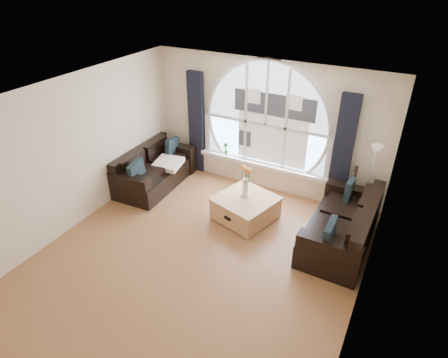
% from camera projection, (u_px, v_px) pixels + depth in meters
% --- Properties ---
extents(ground, '(5.00, 5.50, 0.01)m').
position_uv_depth(ground, '(199.00, 257.00, 6.38)').
color(ground, brown).
rests_on(ground, ground).
extents(ceiling, '(5.00, 5.50, 0.01)m').
position_uv_depth(ceiling, '(192.00, 101.00, 5.02)').
color(ceiling, silver).
rests_on(ceiling, ground).
extents(wall_back, '(5.00, 0.01, 2.70)m').
position_uv_depth(wall_back, '(266.00, 126.00, 7.80)').
color(wall_back, beige).
rests_on(wall_back, ground).
extents(wall_front, '(5.00, 0.01, 2.70)m').
position_uv_depth(wall_front, '(43.00, 324.00, 3.59)').
color(wall_front, beige).
rests_on(wall_front, ground).
extents(wall_left, '(0.01, 5.50, 2.70)m').
position_uv_depth(wall_left, '(74.00, 154.00, 6.71)').
color(wall_left, beige).
rests_on(wall_left, ground).
extents(wall_right, '(0.01, 5.50, 2.70)m').
position_uv_depth(wall_right, '(370.00, 238.00, 4.69)').
color(wall_right, beige).
rests_on(wall_right, ground).
extents(attic_slope, '(0.92, 5.50, 0.72)m').
position_uv_depth(attic_slope, '(359.00, 161.00, 4.31)').
color(attic_slope, silver).
rests_on(attic_slope, ground).
extents(arched_window, '(2.60, 0.06, 2.15)m').
position_uv_depth(arched_window, '(266.00, 114.00, 7.64)').
color(arched_window, silver).
rests_on(arched_window, wall_back).
extents(window_sill, '(2.90, 0.22, 0.08)m').
position_uv_depth(window_sill, '(262.00, 164.00, 8.15)').
color(window_sill, white).
rests_on(window_sill, wall_back).
extents(window_frame, '(2.76, 0.08, 2.15)m').
position_uv_depth(window_frame, '(266.00, 114.00, 7.62)').
color(window_frame, white).
rests_on(window_frame, wall_back).
extents(neighbor_house, '(1.70, 0.02, 1.50)m').
position_uv_depth(neighbor_house, '(273.00, 121.00, 7.63)').
color(neighbor_house, silver).
rests_on(neighbor_house, wall_back).
extents(curtain_left, '(0.35, 0.12, 2.30)m').
position_uv_depth(curtain_left, '(196.00, 123.00, 8.45)').
color(curtain_left, black).
rests_on(curtain_left, ground).
extents(curtain_right, '(0.35, 0.12, 2.30)m').
position_uv_depth(curtain_right, '(343.00, 153.00, 7.16)').
color(curtain_right, black).
rests_on(curtain_right, ground).
extents(sofa_left, '(1.00, 1.89, 0.82)m').
position_uv_depth(sofa_left, '(155.00, 168.00, 8.22)').
color(sofa_left, black).
rests_on(sofa_left, ground).
extents(sofa_right, '(1.02, 1.99, 0.88)m').
position_uv_depth(sofa_right, '(341.00, 225.00, 6.50)').
color(sofa_right, black).
rests_on(sofa_right, ground).
extents(coffee_chest, '(1.24, 1.24, 0.49)m').
position_uv_depth(coffee_chest, '(245.00, 207.00, 7.22)').
color(coffee_chest, tan).
rests_on(coffee_chest, ground).
extents(throw_blanket, '(0.62, 0.62, 0.10)m').
position_uv_depth(throw_blanket, '(168.00, 163.00, 8.20)').
color(throw_blanket, silver).
rests_on(throw_blanket, sofa_left).
extents(vase_flowers, '(0.24, 0.24, 0.70)m').
position_uv_depth(vase_flowers, '(246.00, 177.00, 7.01)').
color(vase_flowers, white).
rests_on(vase_flowers, coffee_chest).
extents(floor_lamp, '(0.24, 0.24, 1.60)m').
position_uv_depth(floor_lamp, '(369.00, 186.00, 6.81)').
color(floor_lamp, '#B2B2B2').
rests_on(floor_lamp, ground).
extents(guitar, '(0.39, 0.28, 1.06)m').
position_uv_depth(guitar, '(353.00, 188.00, 7.28)').
color(guitar, olive).
rests_on(guitar, ground).
extents(potted_plant, '(0.17, 0.13, 0.28)m').
position_uv_depth(potted_plant, '(226.00, 149.00, 8.41)').
color(potted_plant, '#1E6023').
rests_on(potted_plant, window_sill).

